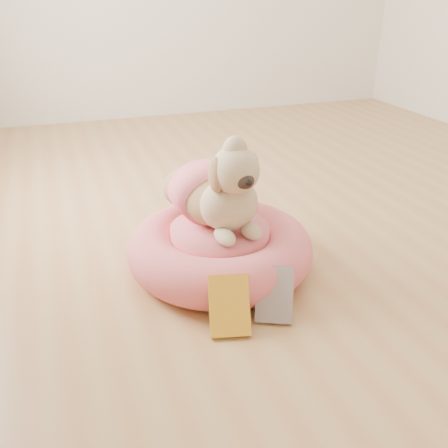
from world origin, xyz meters
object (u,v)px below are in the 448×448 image
object	(u,v)px
dog	(216,175)
book_white	(275,294)
pet_bed	(220,249)
book_yellow	(229,305)

from	to	relation	value
dog	book_white	xyz separation A→B (m)	(0.07, -0.42, -0.31)
pet_bed	dog	xyz separation A→B (m)	(0.00, 0.04, 0.30)
book_yellow	book_white	bearing A→B (deg)	20.09
dog	pet_bed	bearing A→B (deg)	-99.09
book_yellow	book_white	size ratio (longest dim) A/B	1.03
dog	book_white	size ratio (longest dim) A/B	2.75
dog	book_yellow	world-z (taller)	dog
pet_bed	book_white	world-z (taller)	pet_bed
dog	book_white	distance (m)	0.52
dog	book_yellow	size ratio (longest dim) A/B	2.66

